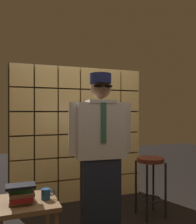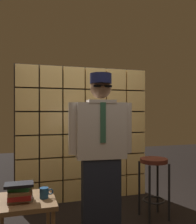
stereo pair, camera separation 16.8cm
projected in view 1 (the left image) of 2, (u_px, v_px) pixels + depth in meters
glass_block_wall at (79, 134)px, 3.65m from camera, size 2.02×0.10×2.02m
standing_person at (101, 151)px, 2.59m from camera, size 0.69×0.32×1.73m
bar_stool at (150, 173)px, 3.07m from camera, size 0.34×0.34×0.74m
side_table at (27, 209)px, 2.17m from camera, size 0.52×0.52×0.53m
book_stack at (21, 194)px, 2.11m from camera, size 0.25×0.20×0.16m
coffee_mug at (46, 194)px, 2.21m from camera, size 0.13×0.08×0.09m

